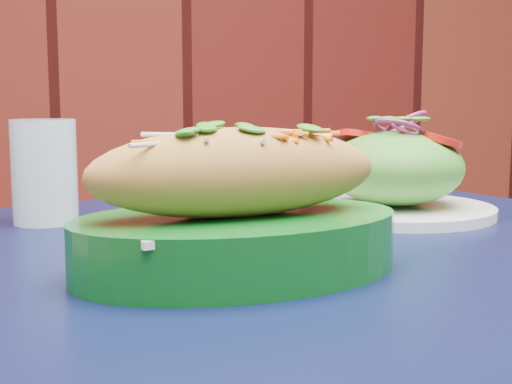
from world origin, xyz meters
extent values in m
cube|color=black|center=(-0.14, 1.45, 0.73)|extent=(0.99, 0.99, 0.03)
cube|color=white|center=(-0.27, 1.34, 0.79)|extent=(0.23, 0.16, 0.01)
ellipsoid|color=#C68B3E|center=(-0.27, 1.34, 0.83)|extent=(0.26, 0.12, 0.07)
cylinder|color=white|center=(-0.01, 1.57, 0.76)|extent=(0.24, 0.24, 0.01)
ellipsoid|color=#4C992D|center=(-0.01, 1.57, 0.81)|extent=(0.17, 0.17, 0.09)
cylinder|color=red|center=(0.03, 1.54, 0.85)|extent=(0.05, 0.05, 0.01)
cylinder|color=red|center=(-0.05, 1.60, 0.85)|extent=(0.05, 0.05, 0.01)
cylinder|color=red|center=(-0.01, 1.62, 0.85)|extent=(0.05, 0.05, 0.01)
torus|color=#8E1F60|center=(-0.01, 1.57, 0.86)|extent=(0.06, 0.06, 0.01)
torus|color=#8E1F60|center=(-0.01, 1.57, 0.86)|extent=(0.06, 0.06, 0.01)
torus|color=#8E1F60|center=(-0.01, 1.57, 0.87)|extent=(0.06, 0.06, 0.01)
cylinder|color=silver|center=(-0.42, 1.63, 0.81)|extent=(0.07, 0.07, 0.12)
camera|label=1|loc=(-0.42, 0.78, 0.90)|focal=50.00mm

